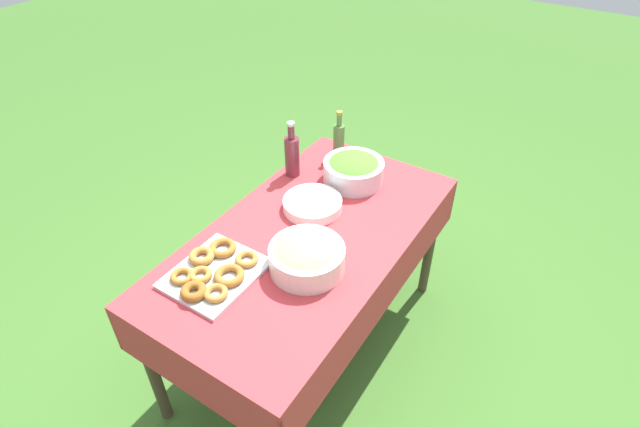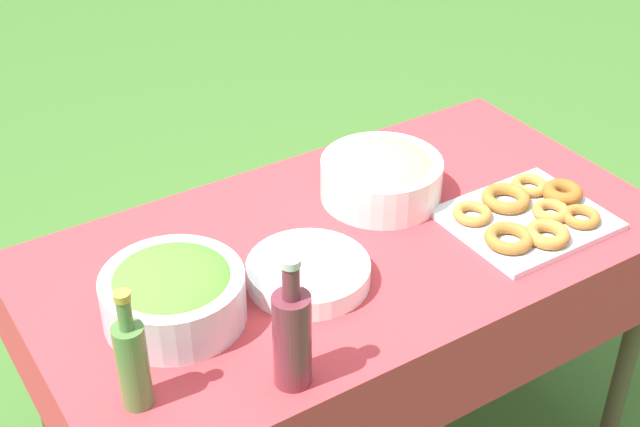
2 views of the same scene
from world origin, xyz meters
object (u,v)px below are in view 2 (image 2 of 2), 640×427
Objects in this scene: pasta_bowl at (381,174)px; donut_platter at (529,215)px; salad_bowl at (173,292)px; plate_stack at (308,273)px; wine_bottle at (292,335)px; olive_oil_bottle at (132,362)px.

pasta_bowl is 0.36m from donut_platter.
donut_platter is at bearing 171.26° from salad_bowl.
donut_platter is (-0.85, 0.13, -0.05)m from salad_bowl.
pasta_bowl is 0.38m from plate_stack.
pasta_bowl is 0.67m from wine_bottle.
donut_platter is at bearing 129.48° from pasta_bowl.
pasta_bowl is 1.11× the size of plate_stack.
salad_bowl is 0.86m from donut_platter.
salad_bowl is at bearing -8.74° from donut_platter.
olive_oil_bottle is (0.16, 0.18, 0.03)m from salad_bowl.
donut_platter is 1.45× the size of olive_oil_bottle.
plate_stack is (0.33, 0.19, -0.04)m from pasta_bowl.
plate_stack is at bearing 171.39° from salad_bowl.
donut_platter is (-0.23, 0.28, -0.04)m from pasta_bowl.
wine_bottle is (0.74, 0.15, 0.09)m from donut_platter.
pasta_bowl reaches higher than donut_platter.
wine_bottle is (0.18, 0.24, 0.09)m from plate_stack.
wine_bottle reaches higher than salad_bowl.
plate_stack is 0.47m from olive_oil_bottle.
donut_platter is 0.76m from wine_bottle.
pasta_bowl is 0.80× the size of donut_platter.
salad_bowl is 0.30m from plate_stack.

